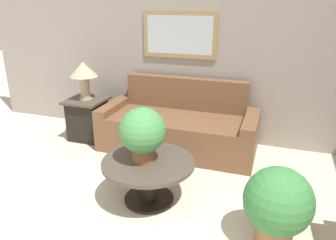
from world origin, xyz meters
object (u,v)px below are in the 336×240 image
at_px(table_lamp, 84,73).
at_px(potted_plant_on_table, 143,132).
at_px(side_table, 88,118).
at_px(potted_plant_floor, 278,204).
at_px(coffee_table, 148,172).
at_px(couch_main, 179,128).

xyz_separation_m(table_lamp, potted_plant_on_table, (1.45, -1.25, -0.24)).
height_order(side_table, potted_plant_floor, potted_plant_floor).
height_order(table_lamp, potted_plant_on_table, table_lamp).
xyz_separation_m(potted_plant_on_table, potted_plant_floor, (1.33, -0.23, -0.39)).
relative_size(coffee_table, potted_plant_on_table, 1.69).
xyz_separation_m(coffee_table, table_lamp, (-1.50, 1.24, 0.68)).
relative_size(side_table, potted_plant_floor, 0.86).
distance_m(coffee_table, potted_plant_floor, 1.31).
bearing_deg(potted_plant_floor, table_lamp, 151.96).
bearing_deg(table_lamp, couch_main, 4.66).
distance_m(couch_main, side_table, 1.42).
bearing_deg(potted_plant_on_table, side_table, 139.24).
height_order(couch_main, coffee_table, couch_main).
xyz_separation_m(couch_main, side_table, (-1.41, -0.11, 0.01)).
bearing_deg(table_lamp, side_table, 180.00).
relative_size(coffee_table, table_lamp, 1.73).
bearing_deg(coffee_table, table_lamp, 140.46).
height_order(side_table, potted_plant_on_table, potted_plant_on_table).
bearing_deg(coffee_table, couch_main, 93.80).
relative_size(couch_main, coffee_table, 2.24).
bearing_deg(table_lamp, potted_plant_floor, -28.04).
bearing_deg(table_lamp, coffee_table, -39.54).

